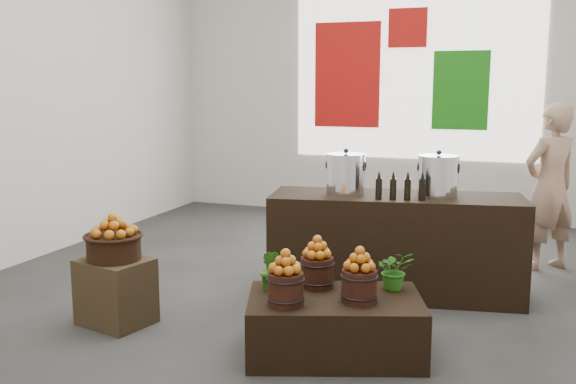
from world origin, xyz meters
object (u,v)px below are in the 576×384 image
(stock_pot_left, at_px, (346,175))
(counter, at_px, (395,245))
(wicker_basket, at_px, (114,248))
(crate, at_px, (116,292))
(stock_pot_center, at_px, (438,177))
(display_table, at_px, (335,325))
(shopper, at_px, (550,187))

(stock_pot_left, bearing_deg, counter, 10.27)
(wicker_basket, bearing_deg, crate, 0.00)
(stock_pot_center, bearing_deg, display_table, -107.94)
(crate, xyz_separation_m, counter, (1.83, 1.41, 0.18))
(wicker_basket, relative_size, stock_pot_left, 1.22)
(counter, bearing_deg, display_table, -105.91)
(crate, xyz_separation_m, stock_pot_center, (2.16, 1.46, 0.77))
(shopper, bearing_deg, stock_pot_center, 12.45)
(crate, distance_m, stock_pot_left, 2.08)
(wicker_basket, relative_size, shopper, 0.25)
(display_table, relative_size, stock_pot_center, 3.51)
(counter, relative_size, stock_pot_center, 6.47)
(counter, xyz_separation_m, shopper, (1.24, 1.28, 0.38))
(crate, height_order, stock_pot_left, stock_pot_left)
(crate, height_order, wicker_basket, wicker_basket)
(crate, relative_size, stock_pot_center, 1.53)
(stock_pot_center, height_order, shopper, shopper)
(crate, distance_m, display_table, 1.69)
(crate, xyz_separation_m, wicker_basket, (0.00, 0.00, 0.34))
(wicker_basket, height_order, stock_pot_left, stock_pot_left)
(stock_pot_left, bearing_deg, wicker_basket, -136.62)
(stock_pot_center, bearing_deg, counter, -169.73)
(crate, height_order, counter, counter)
(stock_pot_left, height_order, stock_pot_center, same)
(stock_pot_left, distance_m, stock_pot_center, 0.76)
(wicker_basket, height_order, counter, counter)
(stock_pot_left, xyz_separation_m, stock_pot_center, (0.75, 0.14, 0.00))
(counter, distance_m, stock_pot_left, 0.73)
(wicker_basket, xyz_separation_m, shopper, (3.07, 2.69, 0.22))
(wicker_basket, bearing_deg, display_table, 1.05)
(wicker_basket, relative_size, display_table, 0.35)
(display_table, relative_size, counter, 0.54)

